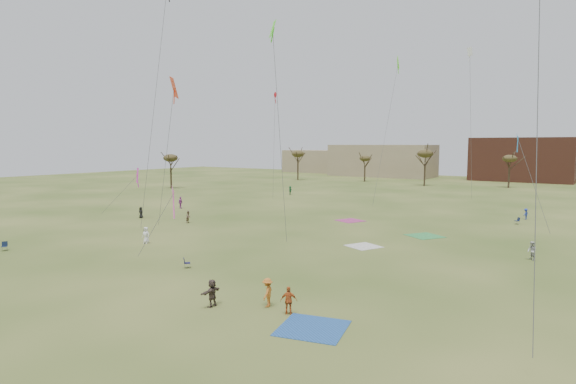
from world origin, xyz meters
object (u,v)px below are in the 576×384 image
Objects in this scene: flyer_near_left at (146,235)px; camp_chair_left at (4,248)px; camp_chair_center at (187,265)px; camp_chair_right at (517,222)px; spectator_fore_a at (289,301)px.

flyer_near_left is 1.96× the size of camp_chair_left.
camp_chair_center is 43.45m from camp_chair_right.
flyer_near_left is 1.96× the size of camp_chair_center.
camp_chair_right is (37.84, 44.80, 0.00)m from camp_chair_left.
camp_chair_right is (5.66, 43.22, -0.59)m from spectator_fore_a.
camp_chair_left is at bearing 58.46° from camp_chair_center.
spectator_fore_a is at bearing -35.69° from flyer_near_left.
flyer_near_left reaches higher than camp_chair_center.
flyer_near_left is 13.08m from camp_chair_left.
camp_chair_left and camp_chair_center have the same top height.
camp_chair_left and camp_chair_right have the same top height.
spectator_fore_a is at bearing -51.23° from camp_chair_left.
spectator_fore_a is 13.61m from camp_chair_center.
spectator_fore_a is 43.59m from camp_chair_right.
spectator_fore_a reaches higher than camp_chair_left.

